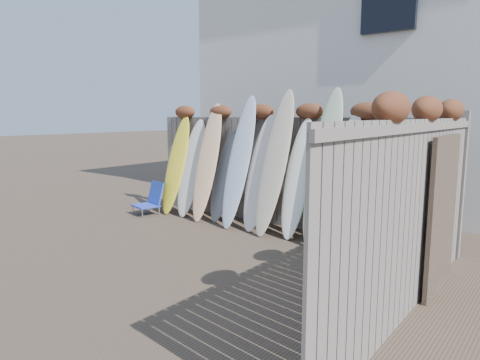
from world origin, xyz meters
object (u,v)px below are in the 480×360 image
Objects in this scene: beach_chair at (151,199)px; wooden_crate at (374,250)px; surfboard_0 at (176,165)px; lattice_panel at (443,214)px.

wooden_crate is (5.02, -0.70, 0.08)m from beach_chair.
beach_chair is 5.07m from wooden_crate.
surfboard_0 is at bearing 52.00° from beach_chair.
beach_chair is at bearing 172.05° from wooden_crate.
lattice_panel reaches higher than wooden_crate.
wooden_crate is at bearing -13.96° from surfboard_0.
surfboard_0 reaches higher than wooden_crate.
beach_chair is at bearing 174.32° from lattice_panel.
lattice_panel is 5.45m from surfboard_0.
lattice_panel is (0.69, 0.24, 0.51)m from wooden_crate.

